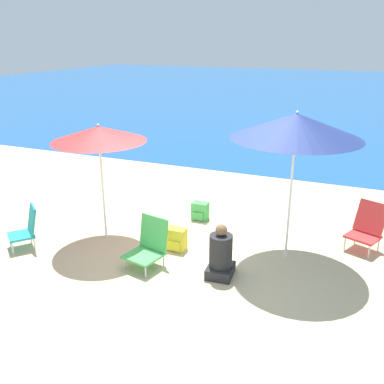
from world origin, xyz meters
The scene contains 10 objects.
ground_plane centered at (0.00, 0.00, 0.00)m, with size 60.00×60.00×0.00m, color #D1BA89.
sea_water centered at (0.00, 24.61, 0.00)m, with size 60.00×40.00×0.01m.
beach_umbrella_navy centered at (1.31, 0.52, 2.15)m, with size 1.95×1.95×2.38m.
beach_umbrella_red centered at (-1.76, -0.02, 1.89)m, with size 1.57×1.57×2.06m.
beach_chair_red centered at (2.49, 1.35, 0.40)m, with size 0.66×0.70×0.79m.
beach_chair_green centered at (-0.62, -0.54, 0.35)m, with size 0.62×0.67×0.76m.
beach_chair_teal centered at (-2.80, -0.80, 0.36)m, with size 0.61×0.62×0.73m.
person_seated_near centered at (0.52, -0.44, 0.33)m, with size 0.42×0.48×0.83m.
backpack_green centered at (-0.53, 1.40, 0.17)m, with size 0.31×0.23×0.35m.
backpack_yellow centered at (-0.44, 0.07, 0.19)m, with size 0.33×0.23×0.38m.
Camera 1 is at (2.29, -5.78, 3.37)m, focal length 40.00 mm.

